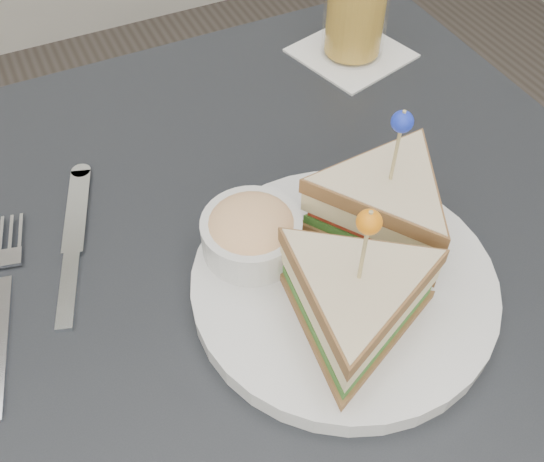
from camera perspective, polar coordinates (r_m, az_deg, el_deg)
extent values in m
cube|color=black|center=(0.57, -0.47, -5.31)|extent=(0.80, 0.80, 0.03)
cylinder|color=black|center=(1.16, 7.80, 3.01)|extent=(0.04, 0.04, 0.72)
cylinder|color=silver|center=(0.54, 6.69, -5.17)|extent=(0.29, 0.29, 0.02)
cylinder|color=silver|center=(0.53, 6.79, -4.52)|extent=(0.29, 0.29, 0.00)
cylinder|color=tan|center=(0.43, 8.62, -1.96)|extent=(0.00, 0.00, 0.08)
sphere|color=orange|center=(0.40, 9.13, 0.84)|extent=(0.02, 0.02, 0.02)
cylinder|color=tan|center=(0.50, 11.58, 7.27)|extent=(0.00, 0.00, 0.08)
sphere|color=#172BAF|center=(0.48, 12.17, 10.03)|extent=(0.02, 0.02, 0.02)
cylinder|color=silver|center=(0.54, -1.93, -0.55)|extent=(0.10, 0.10, 0.04)
ellipsoid|color=#E0B772|center=(0.53, -1.97, 0.42)|extent=(0.09, 0.09, 0.04)
cube|color=silver|center=(0.61, -23.88, -2.39)|extent=(0.03, 0.03, 0.00)
cube|color=white|center=(0.57, -18.58, -4.95)|extent=(0.04, 0.09, 0.01)
cube|color=white|center=(0.63, -17.90, 1.92)|extent=(0.05, 0.11, 0.00)
cylinder|color=white|center=(0.67, -17.53, 5.40)|extent=(0.03, 0.03, 0.00)
cube|color=white|center=(0.82, 7.46, 16.27)|extent=(0.15, 0.15, 0.00)
cylinder|color=gold|center=(0.79, 7.88, 19.62)|extent=(0.09, 0.09, 0.10)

